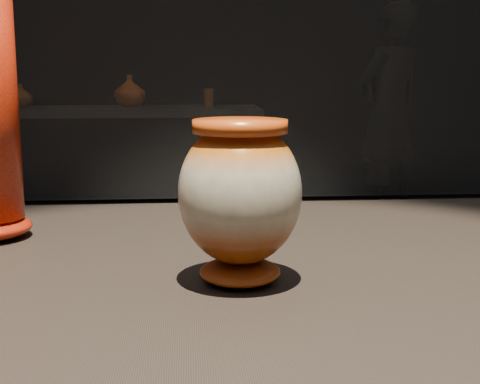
{
  "coord_description": "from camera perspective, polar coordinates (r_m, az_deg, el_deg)",
  "views": [
    {
      "loc": [
        -0.14,
        -0.79,
        1.14
      ],
      "look_at": [
        -0.08,
        -0.07,
        1.0
      ],
      "focal_mm": 50.0,
      "sensor_mm": 36.0,
      "label": 1
    }
  ],
  "objects": [
    {
      "name": "back_vase_left",
      "position": [
        4.48,
        -18.21,
        7.8
      ],
      "size": [
        0.19,
        0.19,
        0.15
      ],
      "primitive_type": "imported",
      "rotation": [
        0.0,
        0.0,
        1.15
      ],
      "color": "brown",
      "rests_on": "back_shelf"
    },
    {
      "name": "main_vase",
      "position": [
        0.74,
        0.0,
        -0.25
      ],
      "size": [
        0.18,
        0.18,
        0.18
      ],
      "rotation": [
        0.0,
        0.0,
        0.42
      ],
      "color": "maroon",
      "rests_on": "display_plinth"
    },
    {
      "name": "back_vase_right",
      "position": [
        4.36,
        -2.72,
        8.02
      ],
      "size": [
        0.07,
        0.07,
        0.12
      ],
      "primitive_type": "cylinder",
      "color": "brown",
      "rests_on": "back_shelf"
    },
    {
      "name": "back_shelf",
      "position": [
        4.46,
        -11.31,
        3.72
      ],
      "size": [
        2.0,
        0.6,
        0.9
      ],
      "color": "black",
      "rests_on": "ground"
    },
    {
      "name": "back_vase_mid",
      "position": [
        4.41,
        -9.39,
        8.49
      ],
      "size": [
        0.24,
        0.24,
        0.21
      ],
      "primitive_type": "imported",
      "rotation": [
        0.0,
        0.0,
        6.02
      ],
      "color": "maroon",
      "rests_on": "back_shelf"
    },
    {
      "name": "visitor",
      "position": [
        5.19,
        12.63,
        6.59
      ],
      "size": [
        0.71,
        0.64,
        1.63
      ],
      "primitive_type": "imported",
      "rotation": [
        0.0,
        0.0,
        3.66
      ],
      "color": "black",
      "rests_on": "ground"
    }
  ]
}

